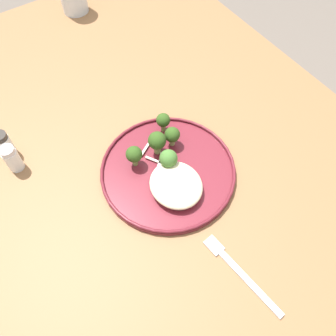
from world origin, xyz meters
TOP-DOWN VIEW (x-y plane):
  - ground at (0.00, 0.00)m, footprint 6.00×6.00m
  - wooden_dining_table at (0.00, 0.00)m, footprint 1.40×1.00m
  - dinner_plate at (-0.05, -0.02)m, footprint 0.29×0.29m
  - noodle_bed at (-0.10, -0.01)m, footprint 0.12×0.10m
  - seared_scallop_tilted_round at (-0.09, -0.02)m, footprint 0.03×0.03m
  - seared_scallop_half_hidden at (-0.08, 0.02)m, footprint 0.03×0.03m
  - seared_scallop_left_edge at (-0.12, -0.02)m, footprint 0.02×0.02m
  - seared_scallop_tiny_bay at (-0.11, 0.02)m, footprint 0.03×0.03m
  - broccoli_floret_split_head at (0.04, -0.07)m, footprint 0.03×0.03m
  - broccoli_floret_beside_noodles at (-0.05, -0.02)m, footprint 0.04×0.04m
  - broccoli_floret_right_tilted at (0.00, -0.03)m, footprint 0.04×0.04m
  - broccoli_floret_rear_charred at (-0.00, 0.03)m, footprint 0.04×0.04m
  - broccoli_floret_near_rim at (-0.00, -0.07)m, footprint 0.03×0.03m
  - onion_sliver_short_strip at (-0.04, 0.00)m, footprint 0.04×0.05m
  - onion_sliver_curled_piece at (0.02, -0.01)m, footprint 0.02×0.04m
  - onion_sliver_long_sliver at (-0.03, -0.02)m, footprint 0.05×0.03m
  - onion_sliver_pale_crescent at (-0.02, -0.01)m, footprint 0.03×0.02m
  - dinner_fork at (-0.31, -0.01)m, footprint 0.19×0.04m
  - salt_shaker at (0.14, 0.25)m, footprint 0.03×0.03m
  - pepper_shaker at (0.19, 0.25)m, footprint 0.03×0.03m

SIDE VIEW (x-z plane):
  - ground at x=0.00m, z-range 0.00..0.00m
  - wooden_dining_table at x=0.00m, z-range 0.29..1.03m
  - dinner_fork at x=-0.31m, z-range 0.74..0.74m
  - dinner_plate at x=-0.05m, z-range 0.74..0.76m
  - onion_sliver_short_strip at x=-0.04m, z-range 0.75..0.76m
  - onion_sliver_curled_piece at x=0.02m, z-range 0.75..0.76m
  - onion_sliver_long_sliver at x=-0.03m, z-range 0.75..0.76m
  - onion_sliver_pale_crescent at x=-0.02m, z-range 0.75..0.76m
  - seared_scallop_tiny_bay at x=-0.11m, z-range 0.75..0.77m
  - seared_scallop_half_hidden at x=-0.08m, z-range 0.75..0.77m
  - seared_scallop_tilted_round at x=-0.09m, z-range 0.75..0.77m
  - seared_scallop_left_edge at x=-0.12m, z-range 0.75..0.77m
  - noodle_bed at x=-0.10m, z-range 0.75..0.78m
  - salt_shaker at x=0.14m, z-range 0.74..0.81m
  - pepper_shaker at x=0.19m, z-range 0.74..0.81m
  - broccoli_floret_near_rim at x=0.00m, z-range 0.76..0.81m
  - broccoli_floret_split_head at x=0.04m, z-range 0.76..0.81m
  - broccoli_floret_rear_charred at x=0.00m, z-range 0.76..0.81m
  - broccoli_floret_right_tilted at x=0.00m, z-range 0.76..0.82m
  - broccoli_floret_beside_noodles at x=-0.05m, z-range 0.76..0.82m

